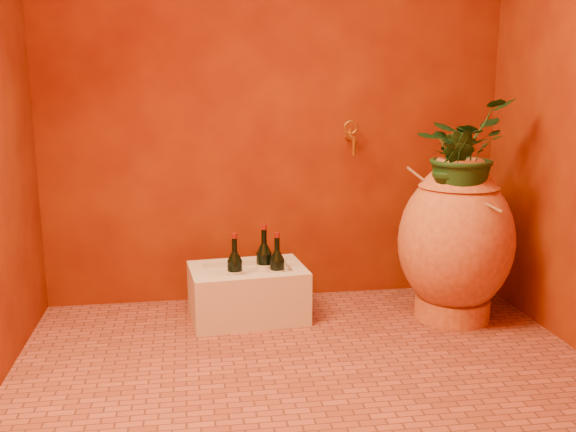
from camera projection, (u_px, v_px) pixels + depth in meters
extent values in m
plane|color=#974631|center=(309.00, 373.00, 2.70)|extent=(2.50, 2.50, 0.00)
cube|color=#5D1405|center=(275.00, 71.00, 3.40)|extent=(2.50, 0.02, 2.50)
cylinder|color=#D67C3C|center=(452.00, 307.00, 3.31)|extent=(0.50, 0.50, 0.11)
ellipsoid|color=#D67C3C|center=(456.00, 241.00, 3.24)|extent=(0.76, 0.76, 0.72)
cone|color=#D67C3C|center=(459.00, 176.00, 3.17)|extent=(0.53, 0.53, 0.11)
torus|color=#D67C3C|center=(460.00, 163.00, 3.15)|extent=(0.32, 0.32, 0.05)
cylinder|color=olive|center=(447.00, 198.00, 3.13)|extent=(0.34, 0.28, 0.29)
cylinder|color=olive|center=(465.00, 194.00, 3.06)|extent=(0.24, 0.33, 0.13)
cylinder|color=olive|center=(485.00, 189.00, 3.12)|extent=(0.09, 0.31, 0.20)
cube|color=beige|center=(248.00, 295.00, 3.29)|extent=(0.61, 0.44, 0.24)
cube|color=beige|center=(245.00, 262.00, 3.42)|extent=(0.58, 0.13, 0.03)
cube|color=beige|center=(250.00, 279.00, 3.11)|extent=(0.58, 0.13, 0.03)
cube|color=beige|center=(198.00, 272.00, 3.23)|extent=(0.10, 0.25, 0.03)
cube|color=beige|center=(296.00, 268.00, 3.30)|extent=(0.10, 0.25, 0.03)
cylinder|color=black|center=(264.00, 271.00, 3.28)|extent=(0.08, 0.08, 0.19)
cone|color=black|center=(264.00, 248.00, 3.26)|extent=(0.08, 0.08, 0.05)
cylinder|color=black|center=(264.00, 236.00, 3.24)|extent=(0.03, 0.03, 0.07)
cylinder|color=maroon|center=(264.00, 227.00, 3.23)|extent=(0.03, 0.03, 0.03)
cylinder|color=silver|center=(264.00, 271.00, 3.28)|extent=(0.08, 0.08, 0.09)
cylinder|color=black|center=(235.00, 278.00, 3.20)|extent=(0.07, 0.07, 0.18)
cone|color=black|center=(235.00, 256.00, 3.17)|extent=(0.07, 0.07, 0.05)
cylinder|color=black|center=(234.00, 244.00, 3.16)|extent=(0.03, 0.03, 0.07)
cylinder|color=maroon|center=(234.00, 236.00, 3.15)|extent=(0.03, 0.03, 0.02)
cylinder|color=silver|center=(235.00, 278.00, 3.20)|extent=(0.08, 0.08, 0.08)
cylinder|color=black|center=(277.00, 277.00, 3.22)|extent=(0.07, 0.07, 0.18)
cone|color=black|center=(277.00, 255.00, 3.20)|extent=(0.07, 0.07, 0.05)
cylinder|color=black|center=(277.00, 244.00, 3.19)|extent=(0.03, 0.03, 0.07)
cylinder|color=maroon|center=(277.00, 235.00, 3.18)|extent=(0.03, 0.03, 0.02)
cylinder|color=silver|center=(277.00, 277.00, 3.22)|extent=(0.08, 0.08, 0.08)
cylinder|color=#AD8528|center=(350.00, 138.00, 3.46)|extent=(0.03, 0.15, 0.03)
cylinder|color=#AD8528|center=(354.00, 147.00, 3.40)|extent=(0.02, 0.02, 0.09)
torus|color=#AD8528|center=(351.00, 128.00, 3.45)|extent=(0.08, 0.01, 0.08)
cylinder|color=#AD8528|center=(351.00, 133.00, 3.46)|extent=(0.01, 0.01, 0.05)
imported|color=#163E18|center=(462.00, 151.00, 3.11)|extent=(0.60, 0.59, 0.51)
imported|color=#163E18|center=(453.00, 167.00, 3.07)|extent=(0.25, 0.25, 0.36)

